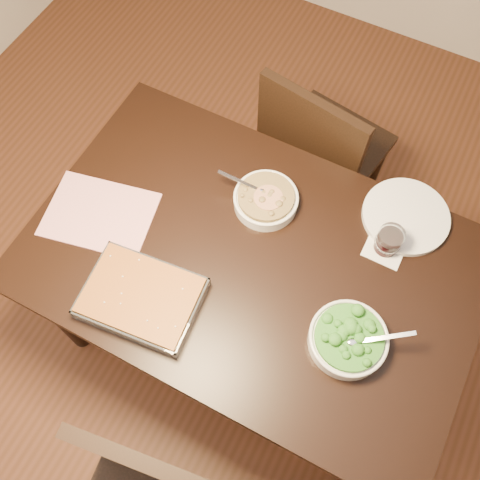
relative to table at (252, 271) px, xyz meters
The scene contains 10 objects.
ground 0.65m from the table, ahead, with size 4.00×4.00×0.00m, color #462514.
table is the anchor object (origin of this frame).
magazine_a 0.53m from the table, behind, with size 0.34×0.25×0.01m, color #B73451.
coaster 0.43m from the table, 33.00° to the left, with size 0.12×0.12×0.00m, color white.
stew_bowl 0.24m from the table, 104.70° to the left, with size 0.23×0.21×0.08m.
broccoli_bowl 0.40m from the table, 16.84° to the right, with size 0.24×0.23×0.09m.
baking_dish 0.38m from the table, 129.77° to the right, with size 0.36×0.28×0.06m.
wine_tumbler 0.44m from the table, 33.00° to the left, with size 0.08×0.08×0.09m.
dinner_plate 0.53m from the table, 44.13° to the left, with size 0.28×0.28×0.02m, color silver.
chair_far 0.66m from the table, 92.22° to the left, with size 0.49×0.49×0.91m.
Camera 1 is at (0.28, -0.62, 2.27)m, focal length 40.00 mm.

